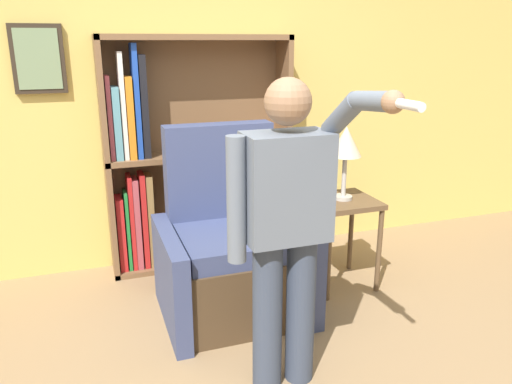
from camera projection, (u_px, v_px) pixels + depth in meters
wall_back at (194, 85)px, 3.85m from camera, size 8.00×0.11×2.80m
bookcase at (177, 159)px, 3.81m from camera, size 1.42×0.28×1.77m
armchair at (231, 255)px, 3.27m from camera, size 0.92×0.81×1.21m
person_standing at (286, 222)px, 2.38m from camera, size 0.55×0.78×1.58m
side_table at (342, 215)px, 3.56m from camera, size 0.45×0.45×0.66m
table_lamp at (346, 145)px, 3.42m from camera, size 0.22×0.22×0.52m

